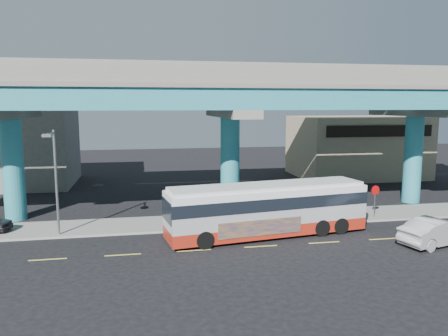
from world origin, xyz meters
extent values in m
plane|color=black|center=(0.00, 0.00, 0.00)|extent=(120.00, 120.00, 0.00)
cube|color=gray|center=(0.00, 5.50, 0.07)|extent=(70.00, 4.00, 0.15)
cube|color=#D8C64C|center=(-12.00, -0.30, 0.01)|extent=(2.00, 0.12, 0.01)
cube|color=#D8C64C|center=(-8.00, -0.30, 0.01)|extent=(2.00, 0.12, 0.01)
cube|color=#D8C64C|center=(-4.00, -0.30, 0.01)|extent=(2.00, 0.12, 0.01)
cube|color=#D8C64C|center=(0.00, -0.30, 0.01)|extent=(2.00, 0.12, 0.01)
cube|color=#D8C64C|center=(4.00, -0.30, 0.01)|extent=(2.00, 0.12, 0.01)
cube|color=#D8C64C|center=(8.00, -0.30, 0.01)|extent=(2.00, 0.12, 0.01)
cube|color=#D8C64C|center=(12.00, -0.30, 0.01)|extent=(2.00, 0.12, 0.01)
cylinder|color=teal|center=(-16.00, 9.00, 3.70)|extent=(1.50, 1.50, 7.40)
cube|color=gray|center=(-16.00, 9.00, 7.70)|extent=(2.00, 12.00, 0.60)
cube|color=gray|center=(-16.00, 12.50, 8.60)|extent=(1.80, 5.00, 1.20)
cylinder|color=teal|center=(0.00, 9.00, 3.70)|extent=(1.50, 1.50, 7.40)
cube|color=gray|center=(0.00, 9.00, 7.70)|extent=(2.00, 12.00, 0.60)
cube|color=gray|center=(0.00, 12.50, 8.60)|extent=(1.80, 5.00, 1.20)
cylinder|color=teal|center=(16.00, 9.00, 3.70)|extent=(1.50, 1.50, 7.40)
cube|color=gray|center=(16.00, 9.00, 7.70)|extent=(2.00, 12.00, 0.60)
cube|color=gray|center=(16.00, 12.50, 8.60)|extent=(1.80, 5.00, 1.20)
cube|color=teal|center=(0.00, 5.50, 8.70)|extent=(52.00, 5.00, 1.40)
cube|color=gray|center=(0.00, 5.50, 9.55)|extent=(52.00, 5.40, 0.30)
cube|color=gray|center=(0.00, 3.00, 10.10)|extent=(52.00, 0.25, 0.80)
cube|color=gray|center=(0.00, 8.00, 10.10)|extent=(52.00, 0.25, 0.80)
cube|color=teal|center=(0.00, 12.50, 9.90)|extent=(52.00, 5.00, 1.40)
cube|color=gray|center=(0.00, 12.50, 10.75)|extent=(52.00, 5.40, 0.30)
cube|color=gray|center=(0.00, 10.00, 11.30)|extent=(52.00, 0.25, 0.80)
cube|color=gray|center=(0.00, 15.00, 11.30)|extent=(52.00, 0.25, 0.80)
cube|color=tan|center=(18.00, 23.00, 3.50)|extent=(14.00, 10.00, 7.00)
cube|color=black|center=(18.00, 17.90, 5.60)|extent=(12.00, 0.25, 1.20)
cube|color=gray|center=(-20.00, 24.00, 4.50)|extent=(12.00, 10.00, 9.00)
cube|color=#9D2213|center=(0.98, 1.75, 0.60)|extent=(13.25, 4.66, 0.76)
cube|color=#BBBBC0|center=(0.98, 1.75, 1.79)|extent=(13.25, 4.66, 1.62)
cube|color=black|center=(0.98, 1.75, 2.33)|extent=(13.32, 4.71, 0.76)
cube|color=silver|center=(0.98, 1.75, 2.92)|extent=(13.25, 4.66, 0.43)
cube|color=silver|center=(0.98, 1.75, 3.25)|extent=(12.82, 4.35, 0.22)
cube|color=black|center=(7.42, 2.72, 2.16)|extent=(0.43, 2.49, 1.30)
cube|color=black|center=(-5.46, 0.78, 2.16)|extent=(0.43, 2.49, 1.30)
cube|color=navy|center=(0.12, 0.20, 1.00)|extent=(5.36, 0.85, 0.97)
cylinder|color=black|center=(-3.33, -0.15, 0.54)|extent=(1.12, 0.48, 1.08)
cylinder|color=black|center=(-3.70, 2.31, 0.54)|extent=(1.12, 0.48, 1.08)
cylinder|color=black|center=(4.38, 1.00, 0.54)|extent=(1.12, 0.48, 1.08)
cylinder|color=black|center=(4.01, 3.46, 0.54)|extent=(1.12, 0.48, 1.08)
cylinder|color=black|center=(5.77, 1.21, 0.54)|extent=(1.12, 0.48, 1.08)
cylinder|color=black|center=(5.40, 3.67, 0.54)|extent=(1.12, 0.48, 1.08)
imported|color=#ACACB1|center=(10.48, -1.95, 0.83)|extent=(4.34, 5.92, 1.65)
cylinder|color=gray|center=(-12.14, 4.00, 3.48)|extent=(0.16, 0.16, 6.67)
cylinder|color=gray|center=(-12.14, 3.10, 6.64)|extent=(0.12, 1.80, 0.12)
cube|color=gray|center=(-12.14, 2.20, 6.59)|extent=(0.50, 0.70, 0.18)
cylinder|color=gray|center=(9.84, 4.20, 1.19)|extent=(0.06, 0.06, 2.08)
cylinder|color=#B20A0A|center=(9.84, 4.17, 2.19)|extent=(0.72, 0.14, 0.72)
camera|label=1|loc=(-6.76, -24.44, 8.32)|focal=35.00mm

